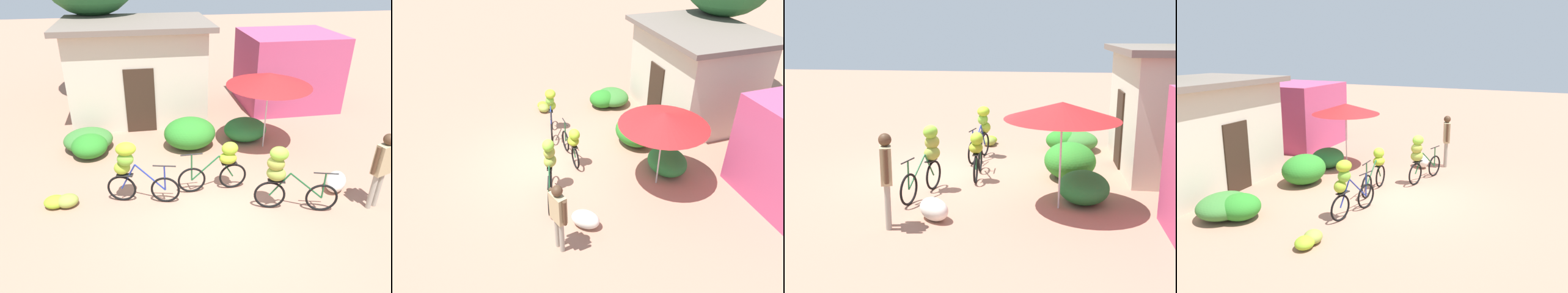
{
  "view_description": "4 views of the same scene",
  "coord_description": "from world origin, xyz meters",
  "views": [
    {
      "loc": [
        -1.55,
        -6.08,
        4.84
      ],
      "look_at": [
        -0.26,
        1.53,
        0.75
      ],
      "focal_mm": 32.62,
      "sensor_mm": 36.0,
      "label": 1
    },
    {
      "loc": [
        8.8,
        -1.72,
        6.37
      ],
      "look_at": [
        0.97,
        0.94,
        0.97
      ],
      "focal_mm": 33.38,
      "sensor_mm": 36.0,
      "label": 2
    },
    {
      "loc": [
        11.31,
        2.21,
        3.57
      ],
      "look_at": [
        -0.24,
        0.73,
        0.71
      ],
      "focal_mm": 44.24,
      "sensor_mm": 36.0,
      "label": 3
    },
    {
      "loc": [
        -9.53,
        -3.63,
        4.0
      ],
      "look_at": [
        0.43,
        0.95,
        1.22
      ],
      "focal_mm": 35.79,
      "sensor_mm": 36.0,
      "label": 4
    }
  ],
  "objects": [
    {
      "name": "ground_plane",
      "position": [
        0.0,
        0.0,
        0.0
      ],
      "size": [
        60.0,
        60.0,
        0.0
      ],
      "primitive_type": "plane",
      "color": "#AB755F"
    },
    {
      "name": "building_low",
      "position": [
        -1.5,
        5.74,
        1.59
      ],
      "size": [
        4.72,
        3.4,
        3.14
      ],
      "color": "beige",
      "rests_on": "ground"
    },
    {
      "name": "shop_pink",
      "position": [
        3.84,
        5.9,
        1.29
      ],
      "size": [
        3.2,
        2.8,
        2.59
      ],
      "primitive_type": "cube",
      "color": "#BC4671",
      "rests_on": "ground"
    },
    {
      "name": "hedge_bush_front_left",
      "position": [
        -3.05,
        3.31,
        0.29
      ],
      "size": [
        1.37,
        1.22,
        0.58
      ],
      "primitive_type": "ellipsoid",
      "color": "#3B7833",
      "rests_on": "ground"
    },
    {
      "name": "hedge_bush_front_right",
      "position": [
        -2.97,
        2.87,
        0.31
      ],
      "size": [
        0.98,
        0.99,
        0.61
      ],
      "primitive_type": "ellipsoid",
      "color": "#2B8026",
      "rests_on": "ground"
    },
    {
      "name": "hedge_bush_mid",
      "position": [
        -0.19,
        2.95,
        0.44
      ],
      "size": [
        1.47,
        1.25,
        0.88
      ],
      "primitive_type": "ellipsoid",
      "color": "#2C7F27",
      "rests_on": "ground"
    },
    {
      "name": "hedge_bush_by_door",
      "position": [
        1.52,
        3.15,
        0.33
      ],
      "size": [
        1.27,
        1.06,
        0.67
      ],
      "primitive_type": "ellipsoid",
      "color": "#267233",
      "rests_on": "ground"
    },
    {
      "name": "market_umbrella",
      "position": [
        1.92,
        2.62,
        2.01
      ],
      "size": [
        2.3,
        2.3,
        2.19
      ],
      "color": "beige",
      "rests_on": "ground"
    },
    {
      "name": "bicycle_leftmost",
      "position": [
        -1.84,
        0.59,
        0.88
      ],
      "size": [
        1.59,
        0.49,
        1.46
      ],
      "color": "black",
      "rests_on": "ground"
    },
    {
      "name": "bicycle_near_pile",
      "position": [
        0.22,
        0.72,
        0.71
      ],
      "size": [
        1.63,
        0.37,
        1.21
      ],
      "color": "black",
      "rests_on": "ground"
    },
    {
      "name": "bicycle_center_loaded",
      "position": [
        1.3,
        -0.22,
        0.87
      ],
      "size": [
        1.72,
        0.63,
        1.51
      ],
      "color": "black",
      "rests_on": "ground"
    },
    {
      "name": "banana_pile_on_ground",
      "position": [
        -3.4,
        0.64,
        0.13
      ],
      "size": [
        0.78,
        0.46,
        0.28
      ],
      "color": "#8DBA27",
      "rests_on": "ground"
    },
    {
      "name": "produce_sack",
      "position": [
        2.86,
        0.24,
        0.22
      ],
      "size": [
        0.79,
        0.82,
        0.44
      ],
      "primitive_type": "ellipsoid",
      "rotation": [
        0.0,
        0.0,
        0.85
      ],
      "color": "silver",
      "rests_on": "ground"
    },
    {
      "name": "person_vendor",
      "position": [
        3.32,
        -0.51,
        1.1
      ],
      "size": [
        0.56,
        0.31,
        1.78
      ],
      "color": "gray",
      "rests_on": "ground"
    }
  ]
}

